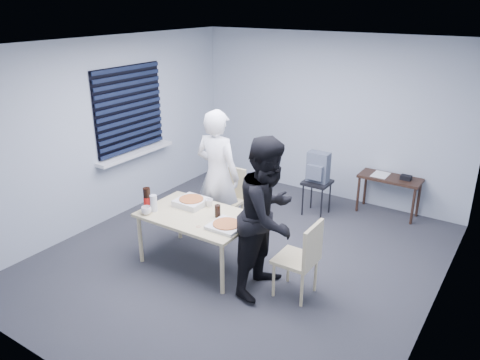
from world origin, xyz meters
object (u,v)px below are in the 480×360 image
Objects in this scene: chair_right at (303,255)px; stool at (317,188)px; dining_table at (198,219)px; mug_b at (209,203)px; chair_far at (229,195)px; mug_a at (146,210)px; person_black at (268,216)px; soda_bottle at (147,200)px; side_table at (390,182)px; backpack at (318,168)px; person_white at (218,175)px.

stool is at bearing 110.64° from chair_right.
dining_table is 13.51× the size of mug_b.
chair_far reaches higher than mug_a.
person_black reaches higher than mug_a.
soda_bottle is (-0.35, -1.22, 0.29)m from chair_far.
side_table is 3.60m from soda_bottle.
soda_bottle is at bearing -134.52° from backpack.
person_black is 1.98× the size of side_table.
person_white is at bearing -88.75° from chair_far.
person_black is 2.75m from side_table.
dining_table is 1.01m from chair_far.
person_white is 17.70× the size of mug_b.
chair_right is 2.15m from backpack.
side_table is at bearing 44.53° from chair_far.
mug_a is (-1.88, -0.40, 0.19)m from chair_right.
chair_far is 1.83m from chair_right.
stool is at bearing 70.68° from mug_b.
person_white is at bearing -138.84° from backpack.
side_table is (0.54, 2.67, -0.37)m from person_black.
mug_b is at bearing 171.99° from chair_right.
chair_far is 1.67× the size of stool.
backpack is (-0.35, 2.06, -0.14)m from person_black.
person_white reaches higher than mug_a.
chair_right reaches higher than mug_b.
dining_table is 3.03× the size of backpack.
mug_a is at bearing -123.87° from side_table.
person_white is at bearing 112.90° from mug_b.
side_table is 1.68× the size of stool.
chair_far is 0.76m from mug_b.
dining_table is at bearing 22.55° from soda_bottle.
dining_table is 0.76× the size of person_black.
mug_b is at bearing -74.60° from chair_far.
soda_bottle is (-0.36, -0.96, -0.09)m from person_white.
person_black is (1.18, -0.71, 0.00)m from person_white.
dining_table is at bearing 90.62° from person_black.
chair_far is at bearing 150.25° from chair_right.
chair_right is 1.67× the size of stool.
backpack is at bearing 110.77° from chair_right.
stool is (0.83, 1.10, -0.09)m from chair_far.
chair_far reaches higher than side_table.
chair_right is (1.59, -0.91, 0.00)m from chair_far.
dining_table is 10.98× the size of mug_a.
backpack is at bearing 73.60° from dining_table.
person_white is 1.98× the size of side_table.
soda_bottle reaches higher than dining_table.
person_white is at bearing 106.99° from dining_table.
soda_bottle reaches higher than mug_a.
chair_far and chair_right have the same top height.
chair_far is 0.50× the size of person_white.
stool is at bearing 73.71° from dining_table.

